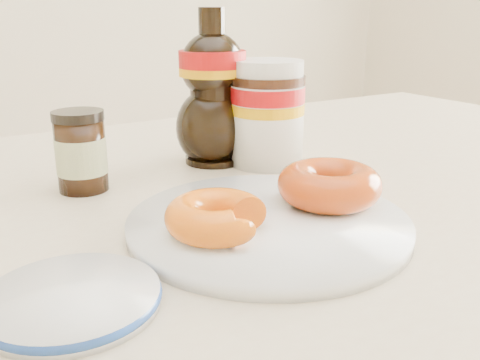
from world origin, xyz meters
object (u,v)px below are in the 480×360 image
donut_bitten (216,216)px  syrup_bottle (213,88)px  nutella_jar (267,109)px  dark_jar (81,152)px  plate (268,223)px  blue_rim_saucer (72,299)px  dining_table (270,263)px  donut_whole (329,184)px

donut_bitten → syrup_bottle: syrup_bottle is taller
nutella_jar → dark_jar: (-0.24, 0.02, -0.03)m
plate → blue_rim_saucer: bearing=-168.0°
plate → syrup_bottle: syrup_bottle is taller
donut_bitten → dark_jar: (-0.05, 0.21, 0.02)m
nutella_jar → syrup_bottle: syrup_bottle is taller
donut_bitten → nutella_jar: (0.18, 0.19, 0.04)m
plate → dark_jar: (-0.11, 0.20, 0.04)m
donut_bitten → blue_rim_saucer: size_ratio=0.72×
dining_table → donut_whole: 0.14m
dining_table → syrup_bottle: (0.01, 0.15, 0.18)m
donut_bitten → nutella_jar: 0.27m
donut_bitten → nutella_jar: bearing=61.2°
donut_whole → dark_jar: 0.27m
donut_whole → blue_rim_saucer: donut_whole is taller
blue_rim_saucer → nutella_jar: bearing=35.5°
dining_table → donut_bitten: (-0.12, -0.09, 0.11)m
donut_whole → blue_rim_saucer: size_ratio=0.83×
plate → blue_rim_saucer: (-0.19, -0.04, -0.00)m
dark_jar → donut_bitten: bearing=-75.7°
donut_whole → nutella_jar: nutella_jar is taller
dining_table → syrup_bottle: syrup_bottle is taller
dark_jar → donut_whole: bearing=-47.3°
donut_bitten → blue_rim_saucer: (-0.13, -0.03, -0.02)m
donut_whole → nutella_jar: (0.05, 0.18, 0.04)m
plate → donut_bitten: size_ratio=2.94×
dining_table → plate: size_ratio=5.39×
dining_table → syrup_bottle: size_ratio=7.10×
plate → nutella_jar: 0.23m
donut_whole → nutella_jar: bearing=74.7°
syrup_bottle → blue_rim_saucer: syrup_bottle is taller
donut_bitten → syrup_bottle: 0.28m
dining_table → nutella_jar: 0.20m
donut_whole → syrup_bottle: 0.24m
plate → donut_whole: donut_whole is taller
donut_whole → syrup_bottle: (-0.01, 0.23, 0.07)m
dark_jar → blue_rim_saucer: 0.26m
dark_jar → blue_rim_saucer: (-0.08, -0.24, -0.04)m
nutella_jar → dining_table: bearing=-121.8°
syrup_bottle → blue_rim_saucer: (-0.26, -0.27, -0.09)m
donut_bitten → donut_whole: donut_whole is taller
dark_jar → blue_rim_saucer: dark_jar is taller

